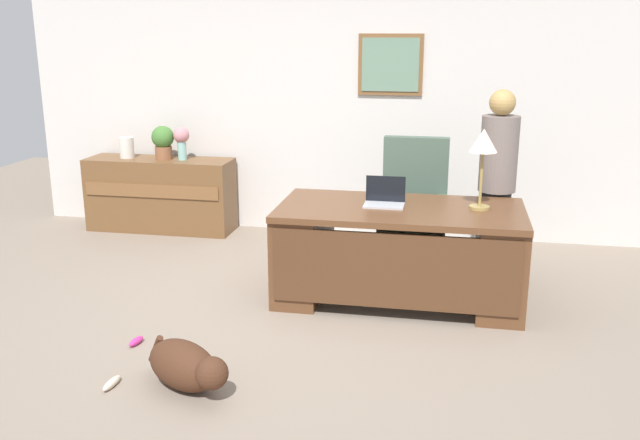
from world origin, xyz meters
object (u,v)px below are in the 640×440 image
credenza (161,194)px  laptop (385,198)px  vase_with_flowers (181,139)px  person_standing (497,184)px  dog_toy_plush (112,383)px  dog_toy_bone (136,341)px  desk (399,250)px  armchair (413,212)px  desk_lamp (483,146)px  dog_lying (187,366)px  potted_plant (163,141)px  vase_empty (127,148)px

credenza → laptop: 3.04m
vase_with_flowers → credenza: bearing=-179.7°
credenza → person_standing: (3.52, -0.91, 0.47)m
credenza → dog_toy_plush: size_ratio=8.44×
person_standing → dog_toy_bone: 3.25m
desk → laptop: size_ratio=6.11×
armchair → laptop: (-0.19, -0.80, 0.32)m
vase_with_flowers → dog_toy_bone: vase_with_flowers is taller
desk_lamp → vase_with_flowers: 3.44m
person_standing → dog_lying: person_standing is taller
armchair → dog_toy_plush: armchair is taller
dog_toy_plush → person_standing: bearing=45.7°
armchair → potted_plant: bearing=165.5°
vase_empty → dog_toy_bone: (1.36, -2.78, -0.88)m
laptop → dog_toy_bone: (-1.61, -1.28, -0.81)m
desk → armchair: size_ratio=1.64×
credenza → armchair: bearing=-14.1°
desk_lamp → desk: bearing=-171.0°
desk_lamp → armchair: bearing=125.4°
desk → laptop: (-0.13, 0.09, 0.41)m
vase_empty → potted_plant: 0.43m
laptop → person_standing: bearing=33.2°
vase_empty → vase_with_flowers: bearing=0.0°
desk → dog_lying: bearing=-124.0°
person_standing → laptop: (-0.91, -0.60, -0.03)m
credenza → person_standing: size_ratio=0.96×
desk_lamp → vase_empty: bearing=158.2°
person_standing → dog_toy_bone: size_ratio=11.07×
dog_lying → laptop: (1.02, 1.80, 0.68)m
desk → desk_lamp: size_ratio=3.08×
credenza → dog_toy_bone: credenza is taller
dog_lying → dog_toy_plush: dog_lying is taller
dog_lying → desk_lamp: bearing=45.6°
laptop → vase_with_flowers: (-2.33, 1.50, 0.18)m
dog_lying → dog_toy_bone: dog_lying is taller
desk_lamp → dog_toy_bone: size_ratio=4.22×
dog_lying → vase_with_flowers: bearing=111.7°
person_standing → laptop: 1.09m
desk → potted_plant: (-2.68, 1.59, 0.56)m
credenza → armchair: (2.80, -0.70, 0.12)m
armchair → dog_toy_plush: (-1.69, -2.67, -0.50)m
person_standing → potted_plant: bearing=165.3°
desk_lamp → vase_empty: size_ratio=2.83×
armchair → dog_lying: size_ratio=1.83×
person_standing → vase_empty: person_standing is taller
vase_with_flowers → vase_empty: size_ratio=1.56×
vase_empty → potted_plant: (0.43, 0.00, 0.09)m
armchair → vase_empty: 3.26m
vase_with_flowers → dog_toy_plush: size_ratio=1.86×
person_standing → dog_toy_plush: size_ratio=8.83×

